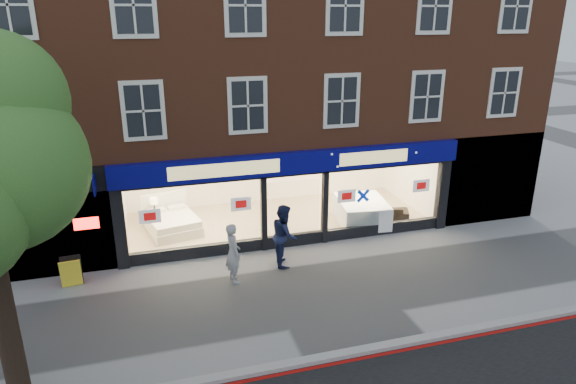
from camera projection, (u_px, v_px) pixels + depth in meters
name	position (u px, v px, depth m)	size (l,w,h in m)	color
ground	(326.00, 290.00, 14.52)	(120.00, 120.00, 0.00)	gray
kerb_line	(374.00, 356.00, 11.71)	(60.00, 0.10, 0.01)	#8C0A07
kerb_stone	(370.00, 349.00, 11.88)	(60.00, 0.25, 0.12)	gray
showroom_floor	(277.00, 220.00, 19.25)	(11.00, 4.50, 0.10)	tan
building	(263.00, 34.00, 18.56)	(19.00, 8.26, 10.30)	brown
display_bed	(172.00, 222.00, 18.10)	(2.05, 2.33, 1.14)	silver
bedside_table	(156.00, 220.00, 18.40)	(0.45, 0.45, 0.55)	brown
mattress_stack	(361.00, 211.00, 18.81)	(1.96, 2.34, 0.84)	white
sofa	(381.00, 212.00, 19.08)	(1.96, 0.77, 0.57)	black
a_board	(71.00, 272.00, 14.59)	(0.57, 0.37, 0.88)	yellow
pedestrian_grey	(233.00, 253.00, 14.69)	(0.66, 0.43, 1.81)	#95979C
pedestrian_blue	(284.00, 235.00, 15.71)	(0.95, 0.74, 1.95)	#161D3F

